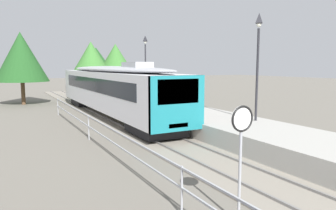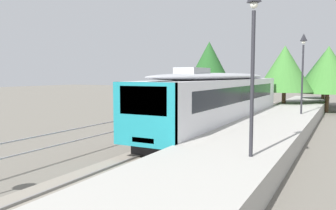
# 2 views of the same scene
# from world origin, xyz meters

# --- Properties ---
(ground_plane) EXTENTS (160.00, 160.00, 0.00)m
(ground_plane) POSITION_xyz_m (-3.00, 22.00, 0.00)
(ground_plane) COLOR #6B665B
(track_rails) EXTENTS (3.20, 60.00, 0.14)m
(track_rails) POSITION_xyz_m (0.00, 22.00, 0.03)
(track_rails) COLOR gray
(track_rails) RESTS_ON ground
(commuter_train) EXTENTS (2.82, 19.10, 3.74)m
(commuter_train) POSITION_xyz_m (0.00, 27.26, 2.15)
(commuter_train) COLOR silver
(commuter_train) RESTS_ON track_rails
(station_platform) EXTENTS (3.90, 60.00, 0.90)m
(station_platform) POSITION_xyz_m (3.25, 22.00, 0.45)
(station_platform) COLOR #A8A59E
(station_platform) RESTS_ON ground
(platform_lamp_mid_platform) EXTENTS (0.34, 0.34, 5.35)m
(platform_lamp_mid_platform) POSITION_xyz_m (4.32, 17.43, 4.62)
(platform_lamp_mid_platform) COLOR #232328
(platform_lamp_mid_platform) RESTS_ON station_platform
(platform_lamp_far_end) EXTENTS (0.34, 0.34, 5.35)m
(platform_lamp_far_end) POSITION_xyz_m (4.32, 30.98, 4.62)
(platform_lamp_far_end) COLOR #232328
(platform_lamp_far_end) RESTS_ON station_platform
(tree_behind_carpark) EXTENTS (5.45, 5.45, 6.22)m
(tree_behind_carpark) POSITION_xyz_m (5.37, 41.92, 4.01)
(tree_behind_carpark) COLOR brown
(tree_behind_carpark) RESTS_ON ground
(tree_behind_station_far) EXTENTS (4.86, 4.86, 6.78)m
(tree_behind_station_far) POSITION_xyz_m (-5.08, 38.25, 4.47)
(tree_behind_station_far) COLOR brown
(tree_behind_station_far) RESTS_ON ground
(tree_distant_left) EXTENTS (5.12, 5.12, 6.22)m
(tree_distant_left) POSITION_xyz_m (1.83, 39.58, 4.09)
(tree_distant_left) COLOR brown
(tree_distant_left) RESTS_ON ground
(tree_distant_centre) EXTENTS (5.40, 5.40, 6.06)m
(tree_distant_centre) POSITION_xyz_m (4.69, 47.82, 4.11)
(tree_distant_centre) COLOR brown
(tree_distant_centre) RESTS_ON ground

